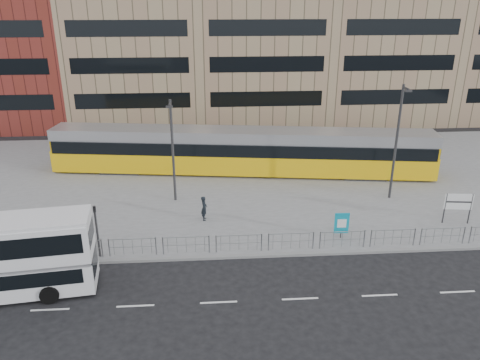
{
  "coord_description": "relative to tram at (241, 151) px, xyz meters",
  "views": [
    {
      "loc": [
        -2.31,
        -22.9,
        13.9
      ],
      "look_at": [
        -0.25,
        6.0,
        2.38
      ],
      "focal_mm": 35.0,
      "sensor_mm": 36.0,
      "label": 1
    }
  ],
  "objects": [
    {
      "name": "tram",
      "position": [
        0.0,
        0.0,
        0.0
      ],
      "size": [
        31.05,
        7.15,
        3.65
      ],
      "rotation": [
        0.0,
        0.0,
        -0.14
      ],
      "color": "yellow",
      "rests_on": "plaza"
    },
    {
      "name": "ground",
      "position": [
        -0.37,
        -13.39,
        -1.98
      ],
      "size": [
        120.0,
        120.0,
        0.0
      ],
      "primitive_type": "plane",
      "color": "black",
      "rests_on": "ground"
    },
    {
      "name": "pedestrian_barrier",
      "position": [
        1.63,
        -12.89,
        -1.0
      ],
      "size": [
        32.07,
        0.07,
        1.1
      ],
      "color": "gray",
      "rests_on": "plaza"
    },
    {
      "name": "kerb",
      "position": [
        -0.37,
        -13.34,
        -1.9
      ],
      "size": [
        64.0,
        0.25,
        0.17
      ],
      "primitive_type": "cube",
      "color": "gray",
      "rests_on": "ground"
    },
    {
      "name": "pedestrian",
      "position": [
        -3.05,
        -8.64,
        -1.01
      ],
      "size": [
        0.43,
        0.62,
        1.64
      ],
      "primitive_type": "imported",
      "rotation": [
        0.0,
        0.0,
        1.51
      ],
      "color": "black",
      "rests_on": "plaza"
    },
    {
      "name": "road_markings",
      "position": [
        0.63,
        -17.39,
        -1.97
      ],
      "size": [
        62.0,
        0.12,
        0.01
      ],
      "primitive_type": "cube",
      "color": "white",
      "rests_on": "ground"
    },
    {
      "name": "building_row",
      "position": [
        1.18,
        20.88,
        10.93
      ],
      "size": [
        70.4,
        18.4,
        31.2
      ],
      "color": "maroon",
      "rests_on": "ground"
    },
    {
      "name": "traffic_light_west",
      "position": [
        -8.93,
        -12.85,
        0.15
      ],
      "size": [
        0.22,
        0.24,
        3.1
      ],
      "rotation": [
        0.0,
        0.0,
        0.35
      ],
      "color": "#2D2D30",
      "rests_on": "plaza"
    },
    {
      "name": "station_sign",
      "position": [
        13.11,
        -10.3,
        -0.41
      ],
      "size": [
        1.77,
        0.29,
        2.04
      ],
      "rotation": [
        0.0,
        0.0,
        -0.12
      ],
      "color": "#2D2D30",
      "rests_on": "plaza"
    },
    {
      "name": "lamp_post_west",
      "position": [
        -5.13,
        -5.37,
        2.18
      ],
      "size": [
        0.45,
        1.04,
        7.28
      ],
      "color": "#2D2D30",
      "rests_on": "plaza"
    },
    {
      "name": "plaza",
      "position": [
        -0.37,
        -1.39,
        -1.9
      ],
      "size": [
        64.0,
        24.0,
        0.15
      ],
      "primitive_type": "cube",
      "color": "slate",
      "rests_on": "ground"
    },
    {
      "name": "ad_panel",
      "position": [
        5.2,
        -11.7,
        -0.86
      ],
      "size": [
        0.88,
        0.11,
        1.65
      ],
      "rotation": [
        0.0,
        0.0,
        -0.04
      ],
      "color": "#2D2D30",
      "rests_on": "plaza"
    },
    {
      "name": "lamp_post_east",
      "position": [
        10.38,
        -6.05,
        2.66
      ],
      "size": [
        0.45,
        1.04,
        8.23
      ],
      "color": "#2D2D30",
      "rests_on": "plaza"
    }
  ]
}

